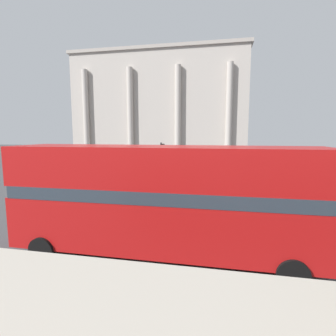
% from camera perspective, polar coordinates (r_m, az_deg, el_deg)
% --- Properties ---
extents(double_decker_bus, '(11.39, 2.63, 4.29)m').
position_cam_1_polar(double_decker_bus, '(9.75, -1.11, -6.55)').
color(double_decker_bus, black).
rests_on(double_decker_bus, ground_plane).
extents(plaza_building_left, '(28.31, 12.92, 17.81)m').
position_cam_1_polar(plaza_building_left, '(46.49, -1.19, 12.55)').
color(plaza_building_left, '#BCB2A8').
rests_on(plaza_building_left, ground_plane).
extents(traffic_light_near, '(0.42, 0.24, 3.87)m').
position_cam_1_polar(traffic_light_near, '(12.65, 18.67, -3.03)').
color(traffic_light_near, black).
rests_on(traffic_light_near, ground_plane).
extents(traffic_light_mid, '(0.42, 0.24, 4.03)m').
position_cam_1_polar(traffic_light_mid, '(21.80, -1.34, 1.86)').
color(traffic_light_mid, black).
rests_on(traffic_light_mid, ground_plane).
extents(traffic_light_far, '(0.42, 0.24, 3.51)m').
position_cam_1_polar(traffic_light_far, '(27.46, 17.40, 1.99)').
color(traffic_light_far, black).
rests_on(traffic_light_far, ground_plane).
extents(car_black, '(4.20, 1.93, 1.35)m').
position_cam_1_polar(car_black, '(22.88, 29.68, -3.73)').
color(car_black, black).
rests_on(car_black, ground_plane).
extents(car_navy, '(4.20, 1.93, 1.35)m').
position_cam_1_polar(car_navy, '(19.67, 28.29, -5.31)').
color(car_navy, black).
rests_on(car_navy, ground_plane).
extents(pedestrian_yellow, '(0.32, 0.32, 1.70)m').
position_cam_1_polar(pedestrian_yellow, '(25.58, -2.15, -1.03)').
color(pedestrian_yellow, '#282B33').
rests_on(pedestrian_yellow, ground_plane).
extents(pedestrian_blue, '(0.32, 0.32, 1.64)m').
position_cam_1_polar(pedestrian_blue, '(19.38, 5.04, -3.90)').
color(pedestrian_blue, '#282B33').
rests_on(pedestrian_blue, ground_plane).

